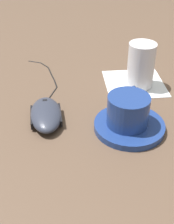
{
  "coord_description": "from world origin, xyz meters",
  "views": [
    {
      "loc": [
        0.54,
        -0.1,
        0.37
      ],
      "look_at": [
        0.05,
        -0.05,
        0.03
      ],
      "focal_mm": 50.0,
      "sensor_mm": 36.0,
      "label": 1
    }
  ],
  "objects_px": {
    "drinking_glass": "(141,65)",
    "computer_mouse": "(46,114)",
    "coffee_cup": "(128,110)",
    "saucer": "(129,126)"
  },
  "relations": [
    {
      "from": "saucer",
      "to": "coffee_cup",
      "type": "height_order",
      "value": "coffee_cup"
    },
    {
      "from": "saucer",
      "to": "computer_mouse",
      "type": "height_order",
      "value": "computer_mouse"
    },
    {
      "from": "coffee_cup",
      "to": "drinking_glass",
      "type": "distance_m",
      "value": 0.17
    },
    {
      "from": "computer_mouse",
      "to": "drinking_glass",
      "type": "height_order",
      "value": "drinking_glass"
    },
    {
      "from": "saucer",
      "to": "drinking_glass",
      "type": "distance_m",
      "value": 0.18
    },
    {
      "from": "drinking_glass",
      "to": "computer_mouse",
      "type": "bearing_deg",
      "value": -60.68
    },
    {
      "from": "drinking_glass",
      "to": "coffee_cup",
      "type": "bearing_deg",
      "value": -20.53
    },
    {
      "from": "saucer",
      "to": "drinking_glass",
      "type": "height_order",
      "value": "drinking_glass"
    },
    {
      "from": "coffee_cup",
      "to": "drinking_glass",
      "type": "relative_size",
      "value": 1.01
    },
    {
      "from": "saucer",
      "to": "drinking_glass",
      "type": "xyz_separation_m",
      "value": [
        -0.16,
        0.06,
        0.05
      ]
    }
  ]
}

